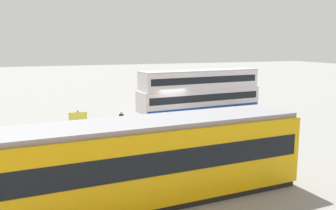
{
  "coord_description": "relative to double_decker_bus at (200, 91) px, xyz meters",
  "views": [
    {
      "loc": [
        11.04,
        27.64,
        6.31
      ],
      "look_at": [
        2.37,
        4.57,
        2.08
      ],
      "focal_mm": 38.33,
      "sensor_mm": 36.0,
      "label": 1
    }
  ],
  "objects": [
    {
      "name": "double_decker_bus",
      "position": [
        0.0,
        0.0,
        0.0
      ],
      "size": [
        11.95,
        3.55,
        3.93
      ],
      "color": "silver",
      "rests_on": "ground"
    },
    {
      "name": "pedestrian_railing",
      "position": [
        6.59,
        6.59,
        -1.28
      ],
      "size": [
        7.0,
        0.28,
        1.08
      ],
      "color": "gray",
      "rests_on": "ground"
    },
    {
      "name": "tram_yellow",
      "position": [
        10.05,
        16.52,
        -0.28
      ],
      "size": [
        13.05,
        3.52,
        3.34
      ],
      "color": "#E5B70C",
      "rests_on": "ground"
    },
    {
      "name": "info_sign",
      "position": [
        11.89,
        7.59,
        -0.45
      ],
      "size": [
        1.1,
        0.14,
        2.27
      ],
      "color": "slate",
      "rests_on": "ground"
    },
    {
      "name": "pedestrian_near_railing",
      "position": [
        8.66,
        5.33,
        -1.1
      ],
      "size": [
        0.35,
        0.36,
        1.61
      ],
      "color": "#4C3F2D",
      "rests_on": "ground"
    },
    {
      "name": "ground_plane",
      "position": [
        3.25,
        2.04,
        -2.02
      ],
      "size": [
        160.0,
        160.0,
        0.0
      ],
      "primitive_type": "plane",
      "color": "gray"
    }
  ]
}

